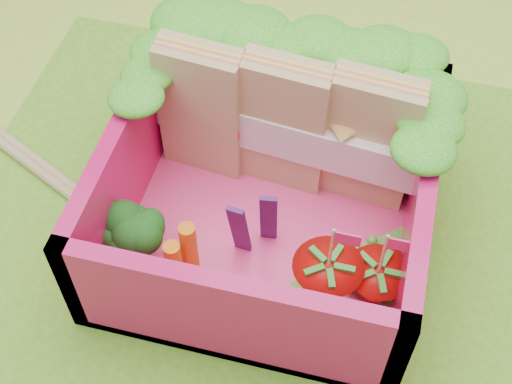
{
  "coord_description": "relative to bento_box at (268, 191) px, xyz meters",
  "views": [
    {
      "loc": [
        0.5,
        -1.65,
        2.65
      ],
      "look_at": [
        0.05,
        0.12,
        0.28
      ],
      "focal_mm": 50.0,
      "sensor_mm": 36.0,
      "label": 1
    }
  ],
  "objects": [
    {
      "name": "strawberry_right",
      "position": [
        0.5,
        -0.29,
        -0.09
      ],
      "size": [
        0.25,
        0.25,
        0.49
      ],
      "color": "red",
      "rests_on": "bento_floor"
    },
    {
      "name": "bento_floor",
      "position": [
        -0.0,
        0.0,
        -0.25
      ],
      "size": [
        1.3,
        1.3,
        0.05
      ],
      "primitive_type": "cube",
      "color": "#FF418C",
      "rests_on": "placemat"
    },
    {
      "name": "strawberry_left",
      "position": [
        0.31,
        -0.33,
        -0.08
      ],
      "size": [
        0.28,
        0.28,
        0.52
      ],
      "color": "red",
      "rests_on": "bento_floor"
    },
    {
      "name": "snap_peas",
      "position": [
        0.38,
        -0.22,
        -0.2
      ],
      "size": [
        0.63,
        0.65,
        0.05
      ],
      "color": "green",
      "rests_on": "bento_floor"
    },
    {
      "name": "bento_box",
      "position": [
        0.0,
        0.0,
        0.0
      ],
      "size": [
        1.3,
        1.3,
        0.55
      ],
      "color": "#D5115B",
      "rests_on": "placemat"
    },
    {
      "name": "ground",
      "position": [
        -0.11,
        -0.12,
        -0.31
      ],
      "size": [
        14.0,
        14.0,
        0.0
      ],
      "primitive_type": "plane",
      "color": "#9CC938",
      "rests_on": "ground"
    },
    {
      "name": "purple_wedges",
      "position": [
        -0.02,
        -0.15,
        -0.04
      ],
      "size": [
        0.17,
        0.11,
        0.38
      ],
      "color": "#3E1751",
      "rests_on": "bento_floor"
    },
    {
      "name": "sandwich_stack",
      "position": [
        0.0,
        0.29,
        0.1
      ],
      "size": [
        1.21,
        0.3,
        0.66
      ],
      "color": "tan",
      "rests_on": "bento_floor"
    },
    {
      "name": "placemat",
      "position": [
        -0.11,
        -0.12,
        -0.29
      ],
      "size": [
        2.6,
        2.6,
        0.03
      ],
      "primitive_type": "cube",
      "color": "#69A625",
      "rests_on": "ground"
    },
    {
      "name": "carrot_sticks",
      "position": [
        -0.28,
        -0.34,
        -0.09
      ],
      "size": [
        0.11,
        0.14,
        0.29
      ],
      "color": "orange",
      "rests_on": "bento_floor"
    },
    {
      "name": "lettuce_ruffle",
      "position": [
        0.0,
        0.46,
        0.33
      ],
      "size": [
        1.43,
        0.77,
        0.11
      ],
      "color": "#1F8818",
      "rests_on": "bento_box"
    },
    {
      "name": "chopsticks",
      "position": [
        -1.02,
        0.02,
        -0.25
      ],
      "size": [
        1.83,
        0.89,
        0.05
      ],
      "color": "tan",
      "rests_on": "placemat"
    },
    {
      "name": "broccoli",
      "position": [
        -0.49,
        -0.33,
        -0.05
      ],
      "size": [
        0.35,
        0.35,
        0.24
      ],
      "color": "#5A8B43",
      "rests_on": "bento_floor"
    }
  ]
}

